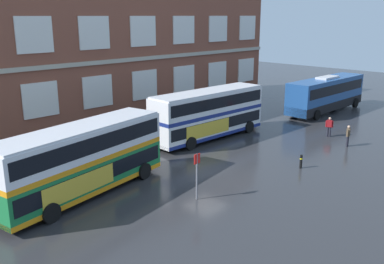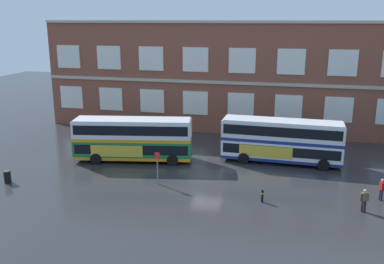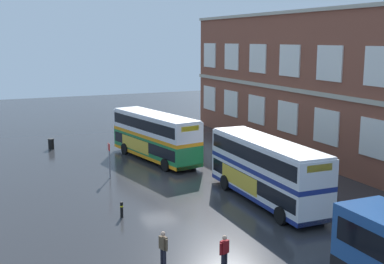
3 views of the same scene
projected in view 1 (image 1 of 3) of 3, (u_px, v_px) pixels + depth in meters
ground_plane at (184, 164)px, 29.54m from camera, size 120.00×120.00×0.00m
brick_terminal_building at (72, 57)px, 39.38m from camera, size 48.02×8.19×12.93m
double_decker_near at (82, 159)px, 24.02m from camera, size 11.28×4.51×4.07m
double_decker_middle at (208, 113)px, 35.26m from camera, size 11.06×3.07×4.07m
touring_coach at (326, 94)px, 45.20m from camera, size 12.02×2.96×3.80m
waiting_passenger at (329, 126)px, 36.07m from camera, size 0.37×0.63×1.70m
second_passenger at (348, 135)px, 33.39m from camera, size 0.64×0.33×1.70m
bus_stand_flag at (197, 172)px, 23.49m from camera, size 0.44×0.10×2.70m
safety_bollard_west at (301, 161)px, 28.68m from camera, size 0.19×0.19×0.95m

